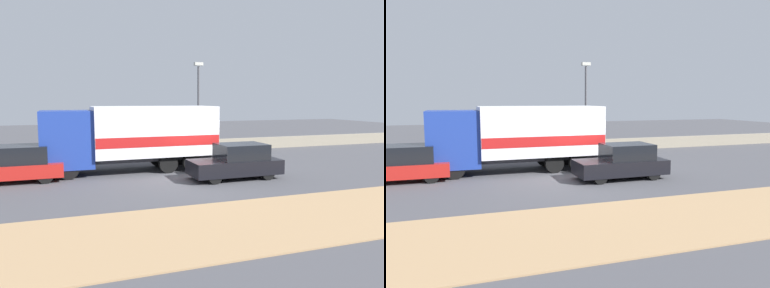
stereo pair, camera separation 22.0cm
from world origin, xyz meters
TOP-DOWN VIEW (x-y plane):
  - ground_plane at (0.00, 0.00)m, footprint 80.00×80.00m
  - dirt_shoulder_foreground at (0.00, -6.37)m, footprint 60.00×4.32m
  - stone_wall_backdrop at (0.00, 7.89)m, footprint 60.00×0.35m
  - street_lamp at (2.49, 7.49)m, footprint 0.56×0.28m
  - box_truck at (-2.65, 2.42)m, footprint 8.15×2.61m
  - car_hatchback at (1.23, -0.76)m, footprint 4.01×1.74m
  - car_sedan_second at (-7.78, 1.77)m, footprint 3.82×1.90m

SIDE VIEW (x-z plane):
  - ground_plane at x=0.00m, z-range 0.00..0.00m
  - dirt_shoulder_foreground at x=0.00m, z-range 0.00..0.04m
  - stone_wall_backdrop at x=0.00m, z-range 0.00..0.78m
  - car_hatchback at x=1.23m, z-range -0.03..1.51m
  - car_sedan_second at x=-7.78m, z-range -0.03..1.51m
  - box_truck at x=-2.65m, z-range 0.20..3.34m
  - street_lamp at x=2.49m, z-range 0.53..6.37m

